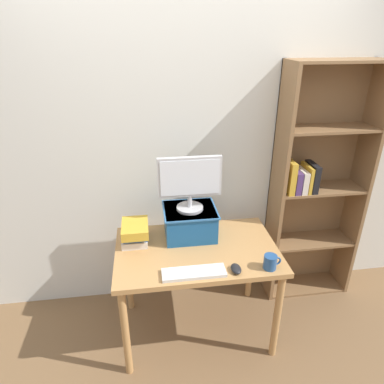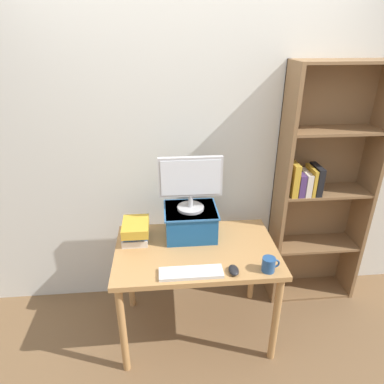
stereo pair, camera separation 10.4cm
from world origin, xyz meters
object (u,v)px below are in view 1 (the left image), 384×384
Objects in this scene: bookshelf_unit at (315,187)px; computer_mouse at (236,269)px; computer_monitor at (190,181)px; coffee_mug at (271,262)px; keyboard at (194,273)px; book_stack at (135,232)px; desk at (197,259)px; riser_box at (190,221)px.

bookshelf_unit reaches higher than computer_mouse.
coffee_mug is at bearing -45.73° from computer_monitor.
computer_mouse is (0.27, -0.01, 0.01)m from keyboard.
computer_monitor is 4.23× the size of computer_mouse.
keyboard is at bearing -148.89° from bookshelf_unit.
bookshelf_unit is at bearing 39.04° from computer_mouse.
book_stack reaches higher than computer_mouse.
book_stack is (-0.40, -0.04, -0.35)m from computer_monitor.
coffee_mug is at bearing -131.81° from bookshelf_unit.
coffee_mug is (0.43, -0.28, 0.14)m from desk.
bookshelf_unit is 1.07m from computer_mouse.
desk is at bearing 146.91° from coffee_mug.
coffee_mug reaches higher than keyboard.
riser_box is at bearing 134.18° from coffee_mug.
desk is 9.83× the size of coffee_mug.
computer_monitor reaches higher than desk.
coffee_mug is (0.45, -0.46, -0.38)m from computer_monitor.
coffee_mug reaches higher than desk.
keyboard is (-0.04, -0.45, -0.42)m from computer_monitor.
computer_monitor reaches higher than coffee_mug.
keyboard is 0.27m from computer_mouse.
computer_monitor is 0.66m from computer_mouse.
keyboard reaches higher than desk.
computer_mouse is at bearing -1.69° from keyboard.
computer_mouse is 0.76m from book_stack.
computer_monitor is 1.75× the size of book_stack.
computer_mouse is (-0.81, -0.66, -0.22)m from bookshelf_unit.
book_stack is (-0.40, -0.04, -0.04)m from riser_box.
coffee_mug is (-0.59, -0.66, -0.19)m from bookshelf_unit.
riser_box is 3.66× the size of computer_mouse.
coffee_mug is at bearing -1.06° from keyboard.
riser_box reaches higher than keyboard.
computer_mouse is 0.91× the size of coffee_mug.
computer_monitor is at bearing 97.03° from desk.
coffee_mug is at bearing -0.31° from computer_mouse.
bookshelf_unit is at bearing 48.19° from coffee_mug.
computer_mouse is at bearing -63.61° from computer_monitor.
desk is 0.36m from computer_mouse.
bookshelf_unit is 1.28m from keyboard.
desk is at bearing 126.58° from computer_mouse.
bookshelf_unit is 7.72× the size of book_stack.
book_stack reaches higher than keyboard.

